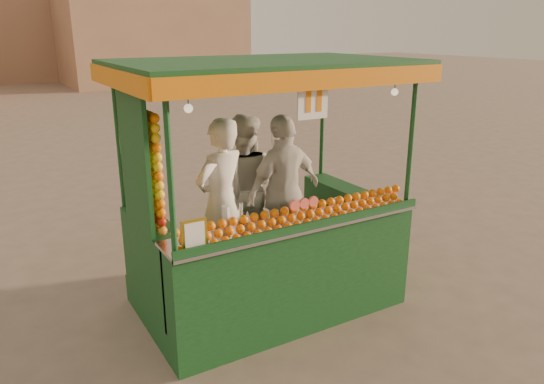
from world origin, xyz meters
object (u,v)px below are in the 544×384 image
vendor_left (222,201)px  vendor_middle (243,188)px  juice_cart (265,235)px  vendor_right (284,191)px

vendor_left → vendor_middle: size_ratio=1.03×
juice_cart → vendor_right: 0.62m
vendor_middle → vendor_left: bearing=71.5°
juice_cart → vendor_middle: size_ratio=1.70×
vendor_middle → vendor_right: size_ratio=0.98×
juice_cart → vendor_left: 0.55m
juice_cart → vendor_middle: juice_cart is taller
vendor_left → vendor_middle: (0.44, 0.39, -0.03)m
vendor_middle → vendor_right: bearing=158.8°
juice_cart → vendor_left: juice_cart is taller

